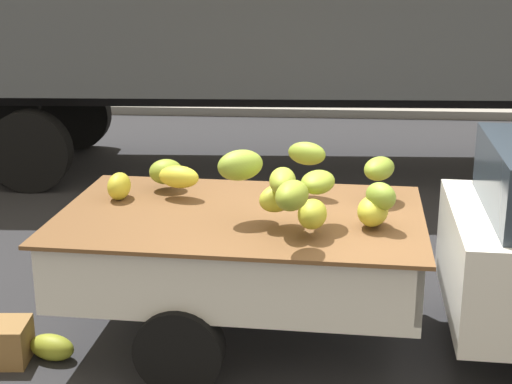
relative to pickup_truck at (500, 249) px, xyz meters
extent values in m
plane|color=#28282B|center=(-1.07, -0.07, -0.89)|extent=(220.00, 220.00, 0.00)
cube|color=gray|center=(-1.07, 9.60, -0.81)|extent=(80.00, 0.80, 0.16)
cube|color=silver|center=(-1.96, 0.11, -0.31)|extent=(2.79, 1.85, 0.08)
cube|color=silver|center=(-1.91, 0.94, -0.05)|extent=(2.69, 0.20, 0.44)
cube|color=silver|center=(-2.01, -0.71, -0.05)|extent=(2.69, 0.20, 0.44)
cube|color=silver|center=(-0.64, 0.04, -0.05)|extent=(0.15, 1.70, 0.44)
cube|color=silver|center=(-3.28, 0.19, -0.05)|extent=(0.15, 1.70, 0.44)
cube|color=#B21914|center=(-1.91, 0.97, -0.09)|extent=(2.58, 0.16, 0.07)
cube|color=brown|center=(-1.96, 0.11, 0.18)|extent=(2.92, 1.98, 0.03)
ellipsoid|color=gold|center=(-0.97, -0.13, 0.33)|extent=(0.29, 0.38, 0.22)
ellipsoid|color=gold|center=(-2.99, 0.41, 0.31)|extent=(0.19, 0.30, 0.22)
ellipsoid|color=olive|center=(-2.65, 0.70, 0.36)|extent=(0.36, 0.34, 0.21)
ellipsoid|color=olive|center=(-1.55, -0.62, 0.58)|extent=(0.29, 0.38, 0.20)
ellipsoid|color=gold|center=(-2.50, 0.47, 0.38)|extent=(0.39, 0.30, 0.18)
ellipsoid|color=#91A22E|center=(-1.63, -0.27, 0.58)|extent=(0.19, 0.37, 0.18)
ellipsoid|color=olive|center=(-1.37, -0.12, 0.53)|extent=(0.32, 0.40, 0.16)
ellipsoid|color=olive|center=(-0.92, -0.16, 0.45)|extent=(0.30, 0.33, 0.20)
ellipsoid|color=olive|center=(-1.95, -0.03, 0.62)|extent=(0.44, 0.42, 0.23)
ellipsoid|color=olive|center=(-1.46, 0.63, 0.56)|extent=(0.38, 0.33, 0.19)
ellipsoid|color=olive|center=(-0.88, 0.51, 0.47)|extent=(0.35, 0.41, 0.18)
ellipsoid|color=gold|center=(-1.66, -0.17, 0.42)|extent=(0.37, 0.37, 0.20)
ellipsoid|color=#AAAC2C|center=(-1.41, -0.36, 0.37)|extent=(0.24, 0.33, 0.21)
cylinder|color=black|center=(-2.23, 0.95, -0.57)|extent=(0.65, 0.24, 0.64)
cylinder|color=black|center=(-2.33, -0.69, -0.57)|extent=(0.65, 0.24, 0.64)
cube|color=black|center=(-1.58, 5.43, 0.21)|extent=(11.05, 0.88, 0.30)
cylinder|color=black|center=(-5.23, 6.47, -0.35)|extent=(1.09, 0.35, 1.08)
cylinder|color=black|center=(-5.12, 4.07, -0.35)|extent=(1.09, 0.35, 1.08)
cylinder|color=black|center=(-6.31, 6.42, -0.35)|extent=(1.09, 0.35, 1.08)
ellipsoid|color=#97A02A|center=(-3.39, -0.32, -0.79)|extent=(0.42, 0.31, 0.20)
camera|label=1|loc=(-1.41, -5.55, 2.11)|focal=54.37mm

